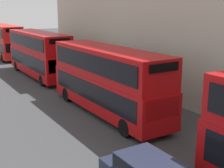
{
  "coord_description": "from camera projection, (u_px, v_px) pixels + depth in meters",
  "views": [
    {
      "loc": [
        -8.23,
        3.89,
        6.66
      ],
      "look_at": [
        0.48,
        17.91,
        2.58
      ],
      "focal_mm": 50.0,
      "sensor_mm": 36.0,
      "label": 1
    }
  ],
  "objects": [
    {
      "name": "bus_third_in_queue",
      "position": [
        38.0,
        52.0,
        30.29
      ],
      "size": [
        2.59,
        11.15,
        4.33
      ],
      "color": "#B20C0F",
      "rests_on": "ground"
    },
    {
      "name": "bus_second_in_queue",
      "position": [
        107.0,
        78.0,
        19.61
      ],
      "size": [
        2.59,
        10.72,
        4.22
      ],
      "color": "#B20C0F",
      "rests_on": "ground"
    },
    {
      "name": "bus_trailing",
      "position": [
        4.0,
        40.0,
        41.88
      ],
      "size": [
        2.59,
        10.91,
        4.35
      ],
      "color": "red",
      "rests_on": "ground"
    },
    {
      "name": "pedestrian",
      "position": [
        93.0,
        77.0,
        26.52
      ],
      "size": [
        0.36,
        0.36,
        1.84
      ],
      "color": "maroon",
      "rests_on": "ground"
    }
  ]
}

